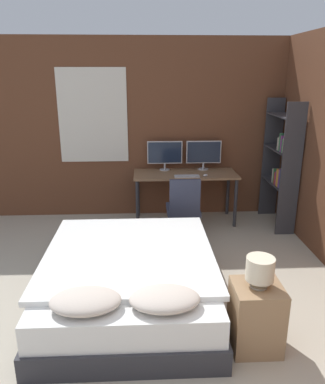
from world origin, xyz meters
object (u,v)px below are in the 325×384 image
Objects in this scene: desk at (185,179)px; bookshelf at (283,161)px; nightstand at (256,317)px; office_chair at (183,215)px; monitor_left at (165,154)px; bedside_lamp at (260,269)px; bed at (130,280)px; monitor_right at (204,153)px; computer_mouse at (206,175)px; keyboard at (187,176)px.

desk is 0.83× the size of bookshelf.
nightstand is 2.17m from office_chair.
desk is at bearing 95.85° from nightstand.
monitor_left is at bearing 164.33° from bookshelf.
office_chair is at bearing -76.70° from monitor_left.
bedside_lamp is at bearing 0.00° from nightstand.
monitor_right reaches higher than bed.
computer_mouse is 1.12m from bookshelf.
bedside_lamp is 2.60m from computer_mouse.
bookshelf is at bearing -23.61° from monitor_right.
bedside_lamp reaches higher than nightstand.
office_chair reaches higher than nightstand.
computer_mouse is at bearing -93.92° from monitor_right.
nightstand is 1.59× the size of keyboard.
bookshelf is (1.36, -0.05, 0.22)m from keyboard.
monitor_right reaches higher than desk.
monitor_right is 0.29× the size of bookshelf.
computer_mouse is (-0.03, -0.41, -0.24)m from monitor_right.
monitor_left is 0.29× the size of bookshelf.
keyboard is (-0.30, -0.41, -0.25)m from monitor_right.
keyboard is at bearing 68.44° from bed.
office_chair is at bearing -114.08° from monitor_right.
office_chair is (0.68, 1.49, 0.09)m from bed.
monitor_left reaches higher than nightstand.
bed is 3.75× the size of monitor_right.
nightstand is 2.65m from computer_mouse.
nightstand is 0.64× the size of office_chair.
nightstand is 3.10m from monitor_right.
keyboard is at bearing 78.70° from office_chair.
monitor_right is (1.07, 2.36, 0.75)m from bed.
monitor_right is at bearing 89.81° from nightstand.
desk is 21.92× the size of computer_mouse.
desk is 0.50m from monitor_right.
bookshelf is (1.10, -0.05, 0.21)m from computer_mouse.
bedside_lamp is 2.21m from office_chair.
bed is 1.24m from nightstand.
bookshelf is (1.66, -0.47, -0.03)m from monitor_left.
bedside_lamp is 0.47× the size of monitor_left.
computer_mouse is (0.27, -0.20, 0.11)m from desk.
computer_mouse reaches higher than keyboard.
bed is 2.26m from computer_mouse.
monitor_right reaches higher than office_chair.
monitor_right reaches higher than computer_mouse.
monitor_right reaches higher than bedside_lamp.
bed is at bearing -114.49° from office_chair.
bedside_lamp is at bearing -31.83° from bed.
office_chair is at bearing 65.51° from bed.
computer_mouse is 0.08× the size of office_chair.
computer_mouse reaches higher than desk.
office_chair is at bearing -128.20° from computer_mouse.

